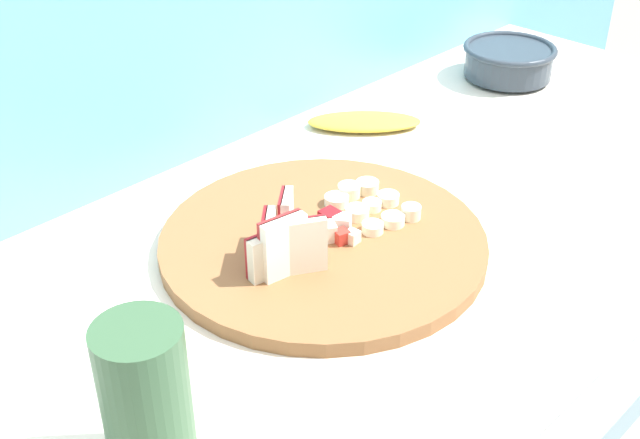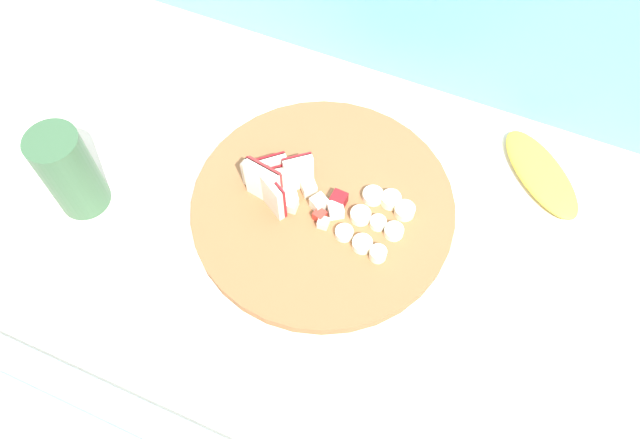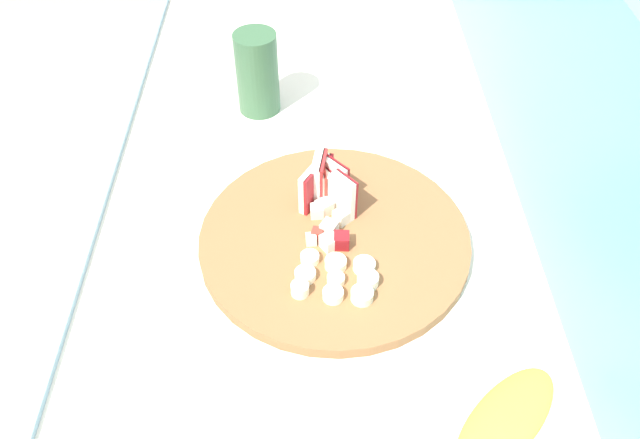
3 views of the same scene
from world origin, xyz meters
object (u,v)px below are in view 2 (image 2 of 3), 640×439
object	(u,v)px
apple_wedge_fan	(271,180)
apple_dice_pile	(316,203)
banana_peel	(541,174)
banana_slice_rows	(378,220)
cutting_board	(323,207)
small_jar	(69,172)

from	to	relation	value
apple_wedge_fan	apple_dice_pile	distance (m)	0.07
apple_dice_pile	banana_peel	world-z (taller)	apple_dice_pile
banana_slice_rows	apple_dice_pile	bearing A→B (deg)	-174.06
cutting_board	apple_dice_pile	world-z (taller)	apple_dice_pile
cutting_board	banana_peel	distance (m)	0.32
apple_dice_pile	banana_slice_rows	distance (m)	0.09
banana_slice_rows	small_jar	bearing A→B (deg)	-163.38
apple_wedge_fan	banana_peel	size ratio (longest dim) A/B	0.56
apple_dice_pile	banana_peel	bearing A→B (deg)	33.72
apple_wedge_fan	banana_peel	distance (m)	0.39
apple_dice_pile	banana_peel	xyz separation A→B (m)	(0.28, 0.18, -0.02)
cutting_board	banana_slice_rows	world-z (taller)	banana_slice_rows
apple_wedge_fan	banana_peel	xyz separation A→B (m)	(0.34, 0.19, -0.04)
banana_slice_rows	banana_peel	xyz separation A→B (m)	(0.19, 0.17, -0.02)
apple_dice_pile	small_jar	size ratio (longest dim) A/B	0.68
small_jar	banana_peel	bearing A→B (deg)	26.61
apple_dice_pile	cutting_board	bearing A→B (deg)	47.16
banana_peel	cutting_board	bearing A→B (deg)	-146.69
apple_wedge_fan	banana_peel	bearing A→B (deg)	28.69
banana_peel	small_jar	world-z (taller)	small_jar
banana_slice_rows	banana_peel	world-z (taller)	banana_slice_rows
cutting_board	small_jar	bearing A→B (deg)	-159.75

